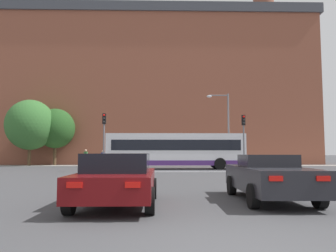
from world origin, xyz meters
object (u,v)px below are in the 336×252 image
at_px(traffic_light_near_left, 104,133).
at_px(street_lamp_junction, 225,122).
at_px(car_saloon_left, 117,179).
at_px(traffic_light_near_right, 244,133).
at_px(pedestrian_walking_east, 103,157).
at_px(pedestrian_walking_west, 86,156).
at_px(bus_crossing_lead, 176,150).
at_px(pedestrian_waiting, 170,157).
at_px(car_roadster_right, 269,177).

distance_m(traffic_light_near_left, street_lamp_junction, 11.92).
distance_m(car_saloon_left, street_lamp_junction, 23.16).
height_order(traffic_light_near_right, street_lamp_junction, street_lamp_junction).
bearing_deg(pedestrian_walking_east, pedestrian_walking_west, 110.21).
bearing_deg(bus_crossing_lead, traffic_light_near_left, -54.72).
bearing_deg(pedestrian_walking_west, pedestrian_waiting, -159.46).
xyz_separation_m(traffic_light_near_left, pedestrian_waiting, (5.37, 11.80, -1.98)).
bearing_deg(traffic_light_near_right, bus_crossing_lead, 144.59).
height_order(bus_crossing_lead, pedestrian_walking_east, bus_crossing_lead).
bearing_deg(street_lamp_junction, pedestrian_walking_west, 157.36).
xyz_separation_m(traffic_light_near_left, pedestrian_walking_west, (-4.01, 11.73, -1.89)).
bearing_deg(traffic_light_near_left, pedestrian_waiting, 65.53).
relative_size(car_saloon_left, car_roadster_right, 0.94).
xyz_separation_m(street_lamp_junction, pedestrian_walking_west, (-14.37, 6.00, -3.24)).
height_order(car_saloon_left, pedestrian_walking_west, pedestrian_walking_west).
distance_m(car_saloon_left, pedestrian_walking_west, 28.61).
relative_size(car_roadster_right, pedestrian_waiting, 2.73).
distance_m(bus_crossing_lead, pedestrian_walking_east, 10.59).
bearing_deg(street_lamp_junction, traffic_light_near_right, -85.58).
relative_size(traffic_light_near_right, pedestrian_walking_east, 2.58).
relative_size(traffic_light_near_left, pedestrian_walking_west, 2.44).
xyz_separation_m(bus_crossing_lead, traffic_light_near_right, (5.15, -3.66, 1.27)).
relative_size(car_roadster_right, traffic_light_near_right, 1.04).
bearing_deg(traffic_light_near_right, pedestrian_walking_west, 142.39).
bearing_deg(street_lamp_junction, traffic_light_near_left, -151.07).
xyz_separation_m(car_saloon_left, traffic_light_near_left, (-3.14, 15.97, 2.24)).
distance_m(bus_crossing_lead, street_lamp_junction, 5.70).
xyz_separation_m(car_saloon_left, bus_crossing_lead, (2.50, 19.96, 0.93)).
xyz_separation_m(car_saloon_left, street_lamp_junction, (7.23, 21.70, 3.59)).
bearing_deg(pedestrian_waiting, traffic_light_near_right, 52.54).
height_order(car_roadster_right, bus_crossing_lead, bus_crossing_lead).
relative_size(car_roadster_right, bus_crossing_lead, 0.38).
relative_size(bus_crossing_lead, pedestrian_walking_east, 7.06).
bearing_deg(traffic_light_near_right, pedestrian_waiting, 115.25).
bearing_deg(pedestrian_waiting, pedestrian_walking_east, -58.57).
bearing_deg(bus_crossing_lead, car_saloon_left, -7.15).
bearing_deg(car_saloon_left, bus_crossing_lead, 82.99).
distance_m(bus_crossing_lead, pedestrian_waiting, 7.85).
height_order(pedestrian_waiting, pedestrian_walking_east, pedestrian_walking_east).
relative_size(traffic_light_near_right, pedestrian_walking_west, 2.42).
bearing_deg(street_lamp_junction, bus_crossing_lead, -159.79).
relative_size(car_saloon_left, pedestrian_walking_east, 2.52).
bearing_deg(pedestrian_waiting, street_lamp_junction, 66.72).
relative_size(car_saloon_left, bus_crossing_lead, 0.36).
relative_size(bus_crossing_lead, pedestrian_waiting, 7.14).
xyz_separation_m(traffic_light_near_left, pedestrian_walking_east, (-2.03, 11.27, -1.96)).
xyz_separation_m(bus_crossing_lead, pedestrian_walking_west, (-9.64, 7.74, -0.58)).
height_order(street_lamp_junction, pedestrian_walking_east, street_lamp_junction).
bearing_deg(traffic_light_near_left, traffic_light_near_right, 1.76).
height_order(car_roadster_right, traffic_light_near_right, traffic_light_near_right).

